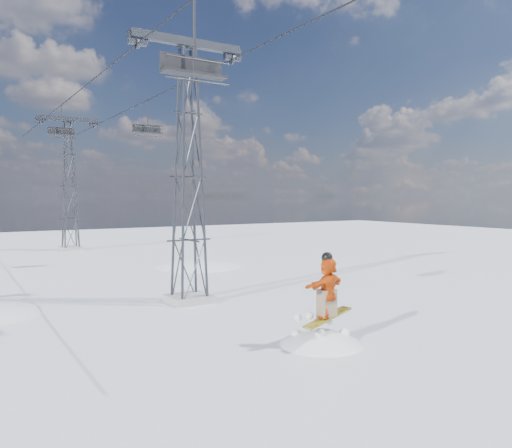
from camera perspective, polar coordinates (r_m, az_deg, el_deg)
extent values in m
plane|color=white|center=(15.25, 2.27, -14.61)|extent=(120.00, 120.00, 0.00)
sphere|color=white|center=(36.08, -6.37, -19.94)|extent=(20.00, 20.00, 20.00)
cube|color=#999999|center=(22.39, -7.62, -8.46)|extent=(1.80, 1.80, 0.30)
cube|color=#313339|center=(22.90, -7.84, 19.88)|extent=(5.00, 0.35, 0.35)
cube|color=#313339|center=(22.08, -13.39, 19.92)|extent=(0.80, 0.25, 0.50)
cube|color=#313339|center=(23.79, -2.71, 18.76)|extent=(0.80, 0.25, 0.50)
cube|color=#999999|center=(46.13, -20.40, -2.63)|extent=(1.80, 1.80, 0.30)
cube|color=#313339|center=(46.39, -20.67, 11.14)|extent=(5.00, 0.35, 0.35)
cube|color=#313339|center=(45.98, -23.41, 10.91)|extent=(0.80, 0.25, 0.50)
cube|color=#313339|center=(46.83, -17.98, 10.87)|extent=(0.80, 0.25, 0.50)
cylinder|color=black|center=(32.84, -19.89, 13.86)|extent=(0.06, 51.00, 0.06)
cylinder|color=black|center=(34.01, -12.41, 13.59)|extent=(0.06, 51.00, 0.06)
sphere|color=white|center=(16.86, 7.43, -19.18)|extent=(4.40, 4.40, 4.40)
cube|color=gold|center=(15.82, 8.19, -10.53)|extent=(1.93, 0.69, 0.40)
imported|color=#CF4409|center=(15.62, 8.22, -7.15)|extent=(1.80, 0.96, 1.86)
cube|color=#7F664E|center=(15.72, 8.21, -8.95)|extent=(0.60, 0.51, 0.85)
sphere|color=black|center=(15.48, 8.25, -3.84)|extent=(0.35, 0.35, 0.35)
cylinder|color=black|center=(16.80, -7.05, 20.52)|extent=(0.09, 0.09, 2.35)
cube|color=black|center=(16.49, -7.02, 16.62)|extent=(2.14, 0.48, 0.09)
cube|color=black|center=(16.78, -7.38, 17.51)|extent=(2.14, 0.06, 0.59)
cylinder|color=black|center=(16.19, -6.61, 15.90)|extent=(2.14, 0.06, 0.06)
cylinder|color=black|center=(16.30, -6.54, 18.14)|extent=(2.14, 0.05, 0.05)
cylinder|color=black|center=(33.66, -12.28, 11.91)|extent=(0.08, 0.08, 2.08)
cube|color=black|center=(33.52, -12.26, 10.15)|extent=(1.89, 0.43, 0.08)
cube|color=black|center=(33.75, -12.38, 10.59)|extent=(1.89, 0.06, 0.52)
cylinder|color=black|center=(33.27, -12.12, 9.80)|extent=(1.89, 0.06, 0.06)
cylinder|color=black|center=(33.30, -12.10, 10.78)|extent=(1.89, 0.05, 0.05)
cylinder|color=black|center=(37.10, -21.34, 11.01)|extent=(0.07, 0.07, 1.99)
cube|color=black|center=(36.97, -21.31, 9.48)|extent=(1.81, 0.41, 0.07)
cube|color=black|center=(37.20, -21.37, 9.87)|extent=(1.81, 0.05, 0.50)
cylinder|color=black|center=(36.72, -21.23, 9.17)|extent=(1.81, 0.05, 0.05)
cylinder|color=black|center=(36.74, -21.24, 10.02)|extent=(1.81, 0.05, 0.05)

